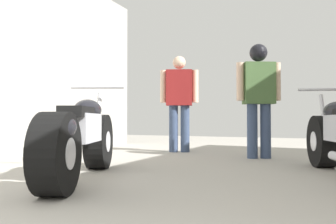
# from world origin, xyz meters

# --- Properties ---
(ground_plane) EXTENTS (15.19, 15.19, 0.00)m
(ground_plane) POSITION_xyz_m (0.00, 3.17, 0.00)
(ground_plane) COLOR #A8A399
(motorcycle_maroon_cruiser) EXTENTS (0.99, 1.92, 0.93)m
(motorcycle_maroon_cruiser) POSITION_xyz_m (-1.01, 2.33, 0.39)
(motorcycle_maroon_cruiser) COLOR black
(motorcycle_maroon_cruiser) RESTS_ON ground_plane
(mechanic_in_blue) EXTENTS (0.66, 0.37, 1.65)m
(mechanic_in_blue) POSITION_xyz_m (-1.21, 5.24, 0.93)
(mechanic_in_blue) COLOR #384766
(mechanic_in_blue) RESTS_ON ground_plane
(mechanic_with_helmet) EXTENTS (0.62, 0.40, 1.64)m
(mechanic_with_helmet) POSITION_xyz_m (0.20, 4.80, 0.99)
(mechanic_with_helmet) COLOR #384766
(mechanic_with_helmet) RESTS_ON ground_plane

